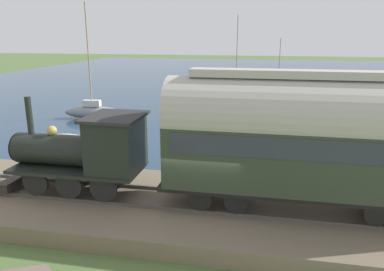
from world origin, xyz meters
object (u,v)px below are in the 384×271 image
sailboat_gray (92,111)px  rowboat_mid_harbor (194,135)px  rowboat_off_pier (67,138)px  sailboat_blue (236,81)px  steam_locomotive (88,149)px  passenger_coach (307,136)px  sailboat_navy (279,76)px  rowboat_near_shore (278,141)px

sailboat_gray → rowboat_mid_harbor: size_ratio=3.83×
rowboat_off_pier → rowboat_mid_harbor: rowboat_off_pier is taller
sailboat_blue → rowboat_mid_harbor: bearing=146.7°
sailboat_blue → rowboat_off_pier: (-27.35, 7.80, -0.33)m
steam_locomotive → sailboat_gray: bearing=25.5°
passenger_coach → sailboat_blue: bearing=8.1°
passenger_coach → sailboat_navy: (41.15, -0.30, -2.51)m
sailboat_blue → sailboat_navy: (5.89, -5.33, 0.10)m
steam_locomotive → sailboat_navy: sailboat_navy is taller
sailboat_blue → sailboat_gray: sailboat_gray is taller
sailboat_blue → rowboat_mid_harbor: size_ratio=3.81×
sailboat_navy → rowboat_near_shore: size_ratio=2.04×
steam_locomotive → sailboat_navy: (41.15, -7.73, -1.61)m
rowboat_near_shore → sailboat_navy: bearing=-61.4°
rowboat_near_shore → rowboat_mid_harbor: bearing=26.3°
passenger_coach → sailboat_gray: (14.05, 14.13, -2.56)m
steam_locomotive → sailboat_blue: bearing=-3.9°
rowboat_off_pier → steam_locomotive: bearing=-144.9°
sailboat_blue → sailboat_navy: bearing=-74.3°
rowboat_near_shore → sailboat_blue: bearing=-49.9°
sailboat_navy → rowboat_mid_harbor: bearing=169.8°
sailboat_navy → steam_locomotive: bearing=169.7°
sailboat_gray → rowboat_near_shore: 14.33m
steam_locomotive → passenger_coach: passenger_coach is taller
steam_locomotive → rowboat_mid_harbor: steam_locomotive is taller
rowboat_off_pier → rowboat_mid_harbor: size_ratio=1.11×
sailboat_blue → sailboat_gray: 23.07m
sailboat_navy → rowboat_near_shore: sailboat_navy is taller
sailboat_gray → rowboat_mid_harbor: 9.57m
steam_locomotive → rowboat_near_shore: steam_locomotive is taller
sailboat_gray → rowboat_off_pier: bearing=-175.7°
sailboat_navy → rowboat_mid_harbor: sailboat_navy is taller
sailboat_gray → rowboat_mid_harbor: bearing=-123.1°
passenger_coach → sailboat_blue: (35.25, 5.03, -2.61)m
passenger_coach → rowboat_off_pier: bearing=58.4°
sailboat_navy → rowboat_mid_harbor: 31.74m
rowboat_near_shore → sailboat_gray: bearing=12.1°
sailboat_blue → rowboat_mid_harbor: 25.31m
steam_locomotive → sailboat_navy: bearing=-10.6°
rowboat_off_pier → passenger_coach: bearing=-120.9°
rowboat_near_shore → rowboat_off_pier: bearing=38.0°
steam_locomotive → passenger_coach: bearing=-90.0°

